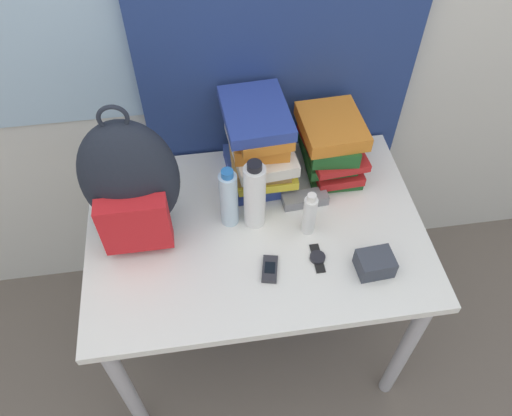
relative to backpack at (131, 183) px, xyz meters
name	(u,v)px	position (x,y,z in m)	size (l,w,h in m)	color
wall_back	(233,6)	(0.35, 0.39, 0.31)	(6.00, 0.06, 2.50)	beige
curtain_blue	(281,12)	(0.49, 0.34, 0.31)	(0.91, 0.04, 2.50)	navy
desk	(256,246)	(0.36, -0.06, -0.30)	(1.07, 0.73, 0.74)	silver
backpack	(131,183)	(0.00, 0.00, 0.00)	(0.29, 0.22, 0.48)	#1E232D
book_stack_left	(259,146)	(0.40, 0.15, -0.05)	(0.23, 0.30, 0.30)	navy
book_stack_center	(331,145)	(0.65, 0.16, -0.09)	(0.22, 0.27, 0.23)	#1E5623
water_bottle	(229,198)	(0.28, -0.02, -0.09)	(0.06, 0.06, 0.23)	silver
sports_bottle	(255,195)	(0.36, -0.03, -0.08)	(0.07, 0.07, 0.26)	white
sunscreen_bottle	(310,214)	(0.52, -0.09, -0.13)	(0.04, 0.04, 0.17)	white
cell_phone	(270,269)	(0.38, -0.23, -0.20)	(0.06, 0.10, 0.02)	#2D2D33
sunglasses_case	(305,199)	(0.53, 0.02, -0.19)	(0.15, 0.07, 0.04)	gray
camera_pouch	(375,263)	(0.68, -0.27, -0.17)	(0.11, 0.09, 0.06)	#383D47
wristwatch	(317,258)	(0.53, -0.21, -0.20)	(0.05, 0.10, 0.01)	black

